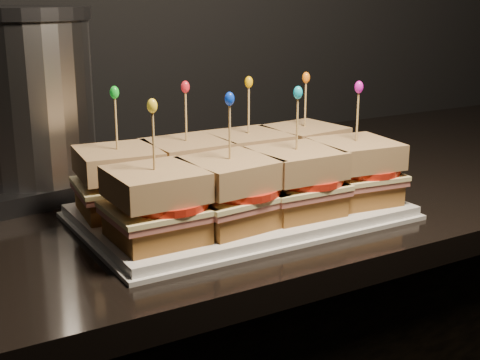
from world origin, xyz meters
TOP-DOWN VIEW (x-y plane):
  - granite_slab at (0.48, 1.66)m, footprint 2.38×0.71m
  - platter at (0.41, 1.51)m, footprint 0.42×0.26m
  - platter_rim at (0.41, 1.51)m, footprint 0.44×0.27m
  - sandwich_0_bread_bot at (0.26, 1.57)m, footprint 0.11×0.11m
  - sandwich_0_ham at (0.26, 1.57)m, footprint 0.12×0.12m
  - sandwich_0_cheese at (0.26, 1.57)m, footprint 0.12×0.12m
  - sandwich_0_tomato at (0.27, 1.56)m, footprint 0.10×0.10m
  - sandwich_0_bread_top at (0.26, 1.57)m, footprint 0.11×0.11m
  - sandwich_0_pick at (0.26, 1.57)m, footprint 0.00×0.00m
  - sandwich_0_frill at (0.26, 1.57)m, footprint 0.01×0.01m
  - sandwich_1_bread_bot at (0.36, 1.57)m, footprint 0.10×0.10m
  - sandwich_1_ham at (0.36, 1.57)m, footprint 0.11×0.11m
  - sandwich_1_cheese at (0.36, 1.57)m, footprint 0.12×0.11m
  - sandwich_1_tomato at (0.37, 1.56)m, footprint 0.10×0.10m
  - sandwich_1_bread_top at (0.36, 1.57)m, footprint 0.11×0.11m
  - sandwich_1_pick at (0.36, 1.57)m, footprint 0.00×0.00m
  - sandwich_1_frill at (0.36, 1.57)m, footprint 0.01×0.01m
  - sandwich_2_bread_bot at (0.46, 1.57)m, footprint 0.10×0.10m
  - sandwich_2_ham at (0.46, 1.57)m, footprint 0.11×0.11m
  - sandwich_2_cheese at (0.46, 1.57)m, footprint 0.12×0.11m
  - sandwich_2_tomato at (0.47, 1.56)m, footprint 0.10×0.10m
  - sandwich_2_bread_top at (0.46, 1.57)m, footprint 0.10×0.10m
  - sandwich_2_pick at (0.46, 1.57)m, footprint 0.00×0.00m
  - sandwich_2_frill at (0.46, 1.57)m, footprint 0.01×0.01m
  - sandwich_3_bread_bot at (0.56, 1.57)m, footprint 0.11×0.11m
  - sandwich_3_ham at (0.56, 1.57)m, footprint 0.12×0.12m
  - sandwich_3_cheese at (0.56, 1.57)m, footprint 0.12×0.12m
  - sandwich_3_tomato at (0.57, 1.56)m, footprint 0.10×0.10m
  - sandwich_3_bread_top at (0.56, 1.57)m, footprint 0.11×0.11m
  - sandwich_3_pick at (0.56, 1.57)m, footprint 0.00×0.00m
  - sandwich_3_frill at (0.56, 1.57)m, footprint 0.01×0.01m
  - sandwich_4_bread_bot at (0.26, 1.45)m, footprint 0.10×0.10m
  - sandwich_4_ham at (0.26, 1.45)m, footprint 0.11×0.11m
  - sandwich_4_cheese at (0.26, 1.45)m, footprint 0.11×0.11m
  - sandwich_4_tomato at (0.27, 1.44)m, footprint 0.10×0.10m
  - sandwich_4_bread_top at (0.26, 1.45)m, footprint 0.10×0.10m
  - sandwich_4_pick at (0.26, 1.45)m, footprint 0.00×0.00m
  - sandwich_4_frill at (0.26, 1.45)m, footprint 0.01×0.01m
  - sandwich_5_bread_bot at (0.36, 1.45)m, footprint 0.11×0.11m
  - sandwich_5_ham at (0.36, 1.45)m, footprint 0.12×0.12m
  - sandwich_5_cheese at (0.36, 1.45)m, footprint 0.12×0.12m
  - sandwich_5_tomato at (0.37, 1.44)m, footprint 0.10×0.10m
  - sandwich_5_bread_top at (0.36, 1.45)m, footprint 0.11×0.11m
  - sandwich_5_pick at (0.36, 1.45)m, footprint 0.00×0.00m
  - sandwich_5_frill at (0.36, 1.45)m, footprint 0.01×0.01m
  - sandwich_6_bread_bot at (0.46, 1.45)m, footprint 0.10×0.10m
  - sandwich_6_ham at (0.46, 1.45)m, footprint 0.11×0.11m
  - sandwich_6_cheese at (0.46, 1.45)m, footprint 0.12×0.11m
  - sandwich_6_tomato at (0.47, 1.44)m, footprint 0.10×0.10m
  - sandwich_6_bread_top at (0.46, 1.45)m, footprint 0.11×0.11m
  - sandwich_6_pick at (0.46, 1.45)m, footprint 0.00×0.00m
  - sandwich_6_frill at (0.46, 1.45)m, footprint 0.01×0.01m
  - sandwich_7_bread_bot at (0.56, 1.45)m, footprint 0.11×0.11m
  - sandwich_7_ham at (0.56, 1.45)m, footprint 0.12×0.12m
  - sandwich_7_cheese at (0.56, 1.45)m, footprint 0.12×0.12m
  - sandwich_7_tomato at (0.57, 1.44)m, footprint 0.10×0.10m
  - sandwich_7_bread_top at (0.56, 1.45)m, footprint 0.11×0.11m
  - sandwich_7_pick at (0.56, 1.45)m, footprint 0.00×0.00m
  - sandwich_7_frill at (0.56, 1.45)m, footprint 0.01×0.01m
  - appliance_base at (0.20, 1.77)m, footprint 0.25×0.22m
  - appliance_body at (0.20, 1.77)m, footprint 0.18×0.18m
  - appliance_lid at (0.20, 1.77)m, footprint 0.19×0.19m
  - appliance at (0.20, 1.77)m, footprint 0.22×0.18m

SIDE VIEW (x-z plane):
  - granite_slab at x=0.48m, z-range 0.85..0.89m
  - platter_rim at x=0.41m, z-range 0.89..0.89m
  - platter at x=0.41m, z-range 0.89..0.90m
  - appliance_base at x=0.20m, z-range 0.89..0.91m
  - sandwich_0_bread_bot at x=0.26m, z-range 0.90..0.93m
  - sandwich_1_bread_bot at x=0.36m, z-range 0.90..0.93m
  - sandwich_2_bread_bot at x=0.46m, z-range 0.90..0.93m
  - sandwich_3_bread_bot at x=0.56m, z-range 0.90..0.93m
  - sandwich_4_bread_bot at x=0.26m, z-range 0.90..0.93m
  - sandwich_5_bread_bot at x=0.36m, z-range 0.90..0.93m
  - sandwich_6_bread_bot at x=0.46m, z-range 0.90..0.93m
  - sandwich_7_bread_bot at x=0.56m, z-range 0.90..0.93m
  - sandwich_0_ham at x=0.26m, z-range 0.93..0.94m
  - sandwich_1_ham at x=0.36m, z-range 0.93..0.94m
  - sandwich_2_ham at x=0.46m, z-range 0.93..0.94m
  - sandwich_3_ham at x=0.56m, z-range 0.93..0.94m
  - sandwich_4_ham at x=0.26m, z-range 0.93..0.94m
  - sandwich_5_ham at x=0.36m, z-range 0.93..0.94m
  - sandwich_6_ham at x=0.46m, z-range 0.93..0.94m
  - sandwich_7_ham at x=0.56m, z-range 0.93..0.94m
  - sandwich_0_cheese at x=0.26m, z-range 0.94..0.95m
  - sandwich_1_cheese at x=0.36m, z-range 0.94..0.95m
  - sandwich_2_cheese at x=0.46m, z-range 0.94..0.95m
  - sandwich_3_cheese at x=0.56m, z-range 0.94..0.95m
  - sandwich_4_cheese at x=0.26m, z-range 0.94..0.95m
  - sandwich_5_cheese at x=0.36m, z-range 0.94..0.95m
  - sandwich_6_cheese at x=0.46m, z-range 0.94..0.95m
  - sandwich_7_cheese at x=0.56m, z-range 0.94..0.95m
  - sandwich_0_tomato at x=0.27m, z-range 0.95..0.95m
  - sandwich_1_tomato at x=0.37m, z-range 0.95..0.95m
  - sandwich_2_tomato at x=0.47m, z-range 0.95..0.95m
  - sandwich_3_tomato at x=0.57m, z-range 0.95..0.95m
  - sandwich_4_tomato at x=0.27m, z-range 0.95..0.95m
  - sandwich_5_tomato at x=0.37m, z-range 0.95..0.95m
  - sandwich_6_tomato at x=0.47m, z-range 0.95..0.95m
  - sandwich_7_tomato at x=0.57m, z-range 0.95..0.95m
  - sandwich_0_bread_top at x=0.26m, z-range 0.95..0.99m
  - sandwich_1_bread_top at x=0.36m, z-range 0.95..0.99m
  - sandwich_2_bread_top at x=0.46m, z-range 0.95..0.99m
  - sandwich_3_bread_top at x=0.56m, z-range 0.95..0.99m
  - sandwich_4_bread_top at x=0.26m, z-range 0.95..0.99m
  - sandwich_5_bread_top at x=0.36m, z-range 0.95..0.99m
  - sandwich_6_bread_top at x=0.46m, z-range 0.95..0.99m
  - sandwich_7_bread_top at x=0.56m, z-range 0.95..0.99m
  - sandwich_0_pick at x=0.26m, z-range 0.97..1.06m
  - sandwich_1_pick at x=0.36m, z-range 0.97..1.06m
  - sandwich_2_pick at x=0.46m, z-range 0.97..1.06m
  - sandwich_3_pick at x=0.56m, z-range 0.97..1.06m
  - sandwich_4_pick at x=0.26m, z-range 0.97..1.06m
  - sandwich_5_pick at x=0.36m, z-range 0.97..1.06m
  - sandwich_6_pick at x=0.46m, z-range 0.97..1.06m
  - sandwich_7_pick at x=0.56m, z-range 0.97..1.06m
  - appliance at x=0.20m, z-range 0.89..1.17m
  - appliance_body at x=0.20m, z-range 0.91..1.15m
  - sandwich_0_frill at x=0.26m, z-range 1.06..1.07m
  - sandwich_1_frill at x=0.36m, z-range 1.06..1.07m
  - sandwich_2_frill at x=0.46m, z-range 1.06..1.07m
  - sandwich_3_frill at x=0.56m, z-range 1.06..1.07m
  - sandwich_4_frill at x=0.26m, z-range 1.06..1.07m
  - sandwich_5_frill at x=0.36m, z-range 1.06..1.07m
  - sandwich_6_frill at x=0.46m, z-range 1.06..1.07m
  - sandwich_7_frill at x=0.56m, z-range 1.06..1.07m
  - appliance_lid at x=0.20m, z-range 1.15..1.17m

